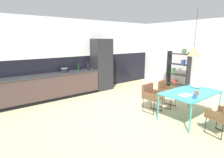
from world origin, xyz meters
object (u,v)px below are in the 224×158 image
Objects in this scene: pendant_lamp_over_table_near at (194,51)px; cooking_pot at (64,70)px; refrigerator_column at (102,65)px; armchair_by_stool at (166,90)px; fruit_bowl at (196,86)px; mug_glass_clear at (197,93)px; armchair_head_of_table at (151,94)px; dining_table at (191,94)px; bottle_vinegar_dark at (79,67)px; open_shelf_unit at (178,70)px; mug_white_ceramic at (195,96)px; bottle_spice_small at (88,67)px; open_book at (186,95)px.

cooking_pot is at bearing 114.59° from pendant_lamp_over_table_near.
refrigerator_column is 1.86× the size of pendant_lamp_over_table_near.
fruit_bowl is (0.22, -0.83, 0.25)m from armchair_by_stool.
armchair_head_of_table is at bearing 103.37° from mug_glass_clear.
refrigerator_column is at bearing 100.00° from fruit_bowl.
fruit_bowl is at bearing 14.81° from dining_table.
fruit_bowl is 0.82× the size of bottle_vinegar_dark.
refrigerator_column is 1.33× the size of dining_table.
refrigerator_column reaches higher than open_shelf_unit.
open_shelf_unit is at bearing 44.15° from fruit_bowl.
mug_white_ceramic is 0.43× the size of bottle_vinegar_dark.
refrigerator_column is 15.52× the size of mug_glass_clear.
dining_table is 1.40× the size of pendant_lamp_over_table_near.
open_shelf_unit is 1.52× the size of pendant_lamp_over_table_near.
refrigerator_column reaches higher than mug_white_ceramic.
open_shelf_unit reaches higher than mug_white_ceramic.
cooking_pot is at bearing -176.73° from bottle_vinegar_dark.
mug_white_ceramic reaches higher than armchair_by_stool.
fruit_bowl is 0.15× the size of open_shelf_unit.
armchair_by_stool reaches higher than fruit_bowl.
armchair_by_stool is (0.43, -2.88, -0.53)m from refrigerator_column.
armchair_by_stool is 0.90m from fruit_bowl.
pendant_lamp_over_table_near is (1.78, -3.88, 0.80)m from cooking_pot.
dining_table is 5.07× the size of bottle_spice_small.
fruit_bowl is 0.70m from mug_glass_clear.
open_book is 4.22m from cooking_pot.
pendant_lamp_over_table_near is at bearing 90.00° from dining_table.
fruit_bowl is 1.88× the size of mug_glass_clear.
cooking_pot is at bearing 107.60° from mug_white_ceramic.
mug_white_ceramic is 1.14m from pendant_lamp_over_table_near.
dining_table is at bearing -165.19° from fruit_bowl.
armchair_head_of_table is at bearing -64.83° from cooking_pot.
mug_glass_clear is at bearing -79.51° from bottle_spice_small.
open_book is 3.16m from open_shelf_unit.
open_book is at bearing -170.12° from dining_table.
fruit_bowl is 4.41m from cooking_pot.
pendant_lamp_over_table_near is (0.40, -0.96, 1.26)m from armchair_head_of_table.
open_book is at bearing -54.20° from open_shelf_unit.
open_book is at bearing -166.19° from pendant_lamp_over_table_near.
open_book is at bearing 148.48° from mug_glass_clear.
mug_white_ceramic is (-0.70, -1.30, 0.26)m from armchair_by_stool.
mug_glass_clear is at bearing 20.67° from mug_white_ceramic.
mug_glass_clear is 0.12× the size of pendant_lamp_over_table_near.
mug_glass_clear is at bearing 98.22° from armchair_head_of_table.
open_shelf_unit reaches higher than armchair_head_of_table.
fruit_bowl is at bearing -58.97° from cooking_pot.
pendant_lamp_over_table_near is (0.16, -3.82, 0.73)m from refrigerator_column.
open_book is 1.27× the size of cooking_pot.
cooking_pot is at bearing -67.82° from armchair_by_stool.
bottle_spice_small is (-0.45, 2.79, 0.51)m from armchair_head_of_table.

